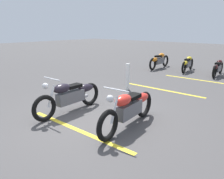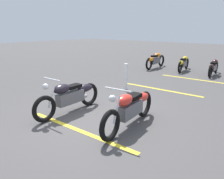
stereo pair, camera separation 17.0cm
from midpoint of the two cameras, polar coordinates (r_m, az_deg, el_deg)
name	(u,v)px [view 2 (the right image)]	position (r m, az deg, el deg)	size (l,w,h in m)	color
ground_plane	(94,121)	(5.62, -5.52, -7.93)	(60.00, 60.00, 0.00)	#474444
motorcycle_bright_foreground	(131,108)	(5.14, 3.81, -4.62)	(2.23, 0.62, 1.04)	black
motorcycle_dark_foreground	(70,96)	(6.11, -11.39, -1.61)	(2.23, 0.62, 1.04)	black
motorcycle_row_center	(213,67)	(11.76, 24.11, 5.26)	(1.96, 0.33, 0.74)	black
motorcycle_row_right	(183,63)	(12.43, 17.41, 6.44)	(2.00, 0.41, 0.75)	black
motorcycle_row_far_right	(155,60)	(12.91, 10.57, 7.40)	(2.22, 0.31, 0.84)	black
bollard_post	(126,77)	(8.25, 2.91, 3.31)	(0.14, 0.14, 0.97)	white
parking_stripe_near	(78,130)	(5.18, -9.55, -10.19)	(3.20, 0.12, 0.01)	yellow
parking_stripe_mid	(160,89)	(8.51, 11.57, 0.05)	(3.20, 0.12, 0.01)	yellow
parking_stripe_far	(196,79)	(10.57, 20.22, 2.43)	(3.20, 0.12, 0.01)	yellow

